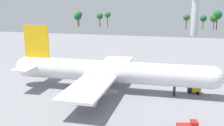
% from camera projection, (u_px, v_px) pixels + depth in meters
% --- Properties ---
extents(ground_plane, '(252.67, 252.67, 0.00)m').
position_uv_depth(ground_plane, '(112.00, 91.00, 90.01)').
color(ground_plane, gray).
extents(cargo_airplane, '(63.17, 50.94, 19.41)m').
position_uv_depth(cargo_airplane, '(111.00, 72.00, 88.73)').
color(cargo_airplane, silver).
rests_on(cargo_airplane, ground_plane).
extents(cargo_loader, '(4.07, 3.17, 2.52)m').
position_uv_depth(cargo_loader, '(194.00, 89.00, 88.07)').
color(cargo_loader, '#333338').
rests_on(cargo_loader, ground_plane).
extents(catering_truck, '(5.47, 3.63, 2.03)m').
position_uv_depth(catering_truck, '(152.00, 69.00, 111.97)').
color(catering_truck, '#333338').
rests_on(catering_truck, ground_plane).
extents(safety_cone_nose, '(0.53, 0.53, 0.76)m').
position_uv_depth(safety_cone_nose, '(210.00, 95.00, 85.77)').
color(safety_cone_nose, orange).
rests_on(safety_cone_nose, ground_plane).
extents(control_tower, '(9.37, 9.37, 33.56)m').
position_uv_depth(control_tower, '(195.00, 7.00, 210.81)').
color(control_tower, silver).
rests_on(control_tower, ground_plane).
extents(tree_line_backdrop, '(142.15, 7.58, 16.36)m').
position_uv_depth(tree_line_backdrop, '(162.00, 17.00, 256.45)').
color(tree_line_backdrop, '#51381E').
rests_on(tree_line_backdrop, ground_plane).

